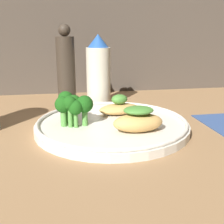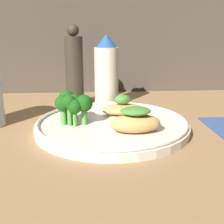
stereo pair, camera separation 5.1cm
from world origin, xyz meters
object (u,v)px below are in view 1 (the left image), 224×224
(plate, at_px, (112,125))
(sauce_bottle, at_px, (100,72))
(pepper_grinder, at_px, (66,70))
(broccoli_bunch, at_px, (72,105))

(plate, relative_size, sauce_bottle, 1.65)
(plate, relative_size, pepper_grinder, 1.46)
(sauce_bottle, xyz_separation_m, pepper_grinder, (-0.08, 0.00, 0.01))
(broccoli_bunch, bearing_deg, plate, 3.36)
(sauce_bottle, bearing_deg, plate, -91.39)
(plate, relative_size, broccoli_bunch, 4.20)
(broccoli_bunch, distance_m, sauce_bottle, 0.21)
(broccoli_bunch, distance_m, pepper_grinder, 0.19)
(broccoli_bunch, height_order, sauce_bottle, sauce_bottle)
(broccoli_bunch, xyz_separation_m, sauce_bottle, (0.08, 0.19, 0.03))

